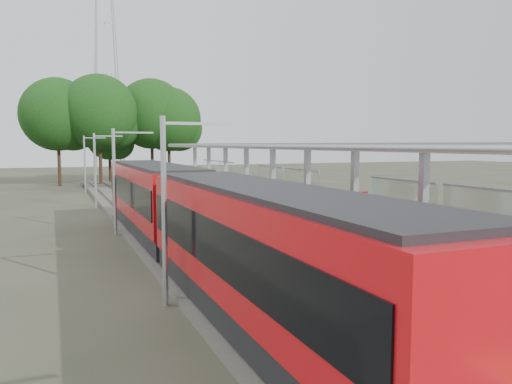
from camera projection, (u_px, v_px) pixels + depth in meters
trackbed at (148, 227)px, 26.97m from camera, size 3.00×70.00×0.24m
platform at (227, 216)px, 28.63m from camera, size 6.00×50.00×1.00m
tactile_strip at (183, 209)px, 27.62m from camera, size 0.60×50.00×0.02m
end_fence at (148, 173)px, 51.50m from camera, size 6.00×0.10×1.20m
train at (191, 214)px, 18.38m from camera, size 2.74×27.60×3.62m
canopy at (280, 152)px, 25.37m from camera, size 3.27×38.00×3.66m
pylon at (106, 49)px, 75.29m from camera, size 8.00×4.00×38.00m
tree_cluster at (119, 117)px, 56.92m from camera, size 20.09×12.69×12.31m
catenary_masts at (116, 178)px, 25.13m from camera, size 2.08×48.16×5.40m
bench_mid at (297, 204)px, 26.06m from camera, size 0.75×1.46×0.96m
bench_far at (228, 189)px, 34.70m from camera, size 0.47×1.45×0.98m
info_pillar_near at (363, 220)px, 18.48m from camera, size 0.42×0.42×1.87m
info_pillar_far at (221, 191)px, 31.11m from camera, size 0.37×0.37×1.66m
litter_bin at (396, 230)px, 18.24m from camera, size 0.60×0.60×0.96m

